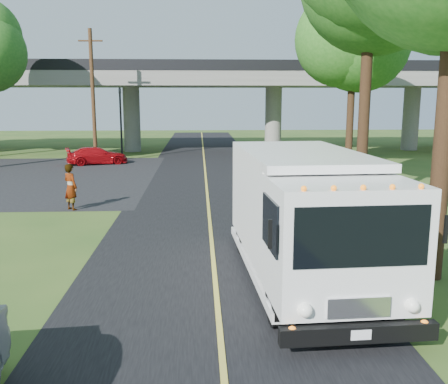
{
  "coord_description": "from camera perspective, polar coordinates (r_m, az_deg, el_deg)",
  "views": [
    {
      "loc": [
        -0.37,
        -10.72,
        4.48
      ],
      "look_at": [
        0.4,
        4.47,
        1.6
      ],
      "focal_mm": 40.0,
      "sensor_mm": 36.0,
      "label": 1
    }
  ],
  "objects": [
    {
      "name": "pedestrian",
      "position": [
        20.98,
        -17.12,
        0.54
      ],
      "size": [
        0.82,
        0.8,
        1.89
      ],
      "primitive_type": "imported",
      "rotation": [
        0.0,
        0.0,
        2.42
      ],
      "color": "gray",
      "rests_on": "ground"
    },
    {
      "name": "traffic_signal",
      "position": [
        37.18,
        -11.72,
        8.52
      ],
      "size": [
        0.18,
        0.22,
        5.2
      ],
      "color": "black",
      "rests_on": "ground"
    },
    {
      "name": "lane_line",
      "position": [
        21.2,
        -1.82,
        -1.41
      ],
      "size": [
        0.12,
        90.0,
        0.01
      ],
      "primitive_type": "cube",
      "color": "gold",
      "rests_on": "road"
    },
    {
      "name": "parking_lot",
      "position": [
        30.95,
        -22.94,
        1.55
      ],
      "size": [
        16.0,
        18.0,
        0.01
      ],
      "primitive_type": "cube",
      "color": "black",
      "rests_on": "ground"
    },
    {
      "name": "step_van",
      "position": [
        12.23,
        9.31,
        -2.43
      ],
      "size": [
        3.18,
        7.71,
        3.18
      ],
      "rotation": [
        0.0,
        0.0,
        0.05
      ],
      "color": "white",
      "rests_on": "ground"
    },
    {
      "name": "utility_pole",
      "position": [
        35.45,
        -14.74,
        10.55
      ],
      "size": [
        1.6,
        0.26,
        9.0
      ],
      "color": "#472D19",
      "rests_on": "ground"
    },
    {
      "name": "overpass",
      "position": [
        42.73,
        -2.43,
        10.81
      ],
      "size": [
        54.0,
        10.0,
        7.3
      ],
      "color": "slate",
      "rests_on": "ground"
    },
    {
      "name": "ground",
      "position": [
        11.63,
        -0.85,
        -11.94
      ],
      "size": [
        120.0,
        120.0,
        0.0
      ],
      "primitive_type": "plane",
      "color": "#2D4C1B",
      "rests_on": "ground"
    },
    {
      "name": "tree_right_far",
      "position": [
        32.25,
        15.1,
        17.17
      ],
      "size": [
        5.77,
        5.67,
        10.99
      ],
      "color": "#382314",
      "rests_on": "ground"
    },
    {
      "name": "red_sedan",
      "position": [
        35.25,
        -14.31,
        4.05
      ],
      "size": [
        4.39,
        2.81,
        1.18
      ],
      "primitive_type": "imported",
      "rotation": [
        0.0,
        0.0,
        1.88
      ],
      "color": "#A0090E",
      "rests_on": "ground"
    },
    {
      "name": "road",
      "position": [
        21.2,
        -1.82,
        -1.46
      ],
      "size": [
        7.0,
        90.0,
        0.02
      ],
      "primitive_type": "cube",
      "color": "black",
      "rests_on": "ground"
    }
  ]
}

